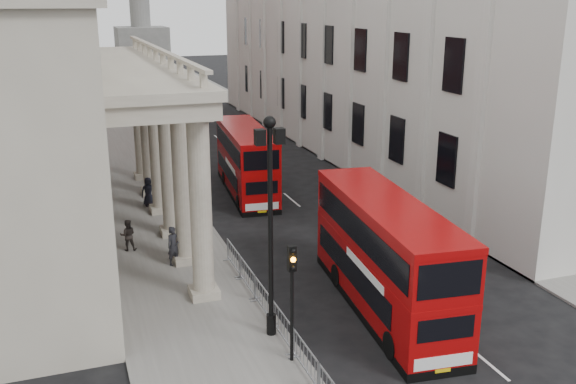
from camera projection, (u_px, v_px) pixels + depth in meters
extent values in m
cube|color=slate|center=(130.00, 173.00, 46.98)|extent=(6.00, 140.00, 0.12)
cube|color=slate|center=(337.00, 155.00, 52.26)|extent=(3.00, 140.00, 0.12)
cube|color=slate|center=(171.00, 169.00, 47.92)|extent=(0.20, 140.00, 0.14)
cube|color=maroon|center=(14.00, 14.00, 57.68)|extent=(9.00, 32.00, 22.00)
cube|color=gray|center=(28.00, 17.00, 86.85)|extent=(9.00, 30.00, 20.00)
cube|color=#60605E|center=(142.00, 52.00, 104.68)|extent=(8.00, 8.00, 8.00)
cylinder|color=black|center=(271.00, 324.00, 24.15)|extent=(0.36, 0.36, 0.80)
cylinder|color=black|center=(270.00, 235.00, 23.11)|extent=(0.18, 0.18, 8.00)
sphere|color=black|center=(270.00, 122.00, 21.93)|extent=(0.44, 0.44, 0.44)
cube|color=black|center=(279.00, 136.00, 22.19)|extent=(0.35, 0.35, 0.55)
cube|color=black|center=(260.00, 137.00, 21.96)|extent=(0.35, 0.35, 0.55)
cylinder|color=black|center=(189.00, 203.00, 38.59)|extent=(0.36, 0.36, 0.80)
cylinder|color=black|center=(186.00, 144.00, 37.55)|extent=(0.18, 0.18, 8.00)
sphere|color=black|center=(183.00, 73.00, 36.37)|extent=(0.44, 0.44, 0.44)
cube|color=black|center=(189.00, 82.00, 36.63)|extent=(0.35, 0.35, 0.55)
cube|color=black|center=(177.00, 83.00, 36.40)|extent=(0.35, 0.35, 0.55)
cylinder|color=black|center=(151.00, 147.00, 53.03)|extent=(0.36, 0.36, 0.80)
cylinder|color=black|center=(149.00, 104.00, 51.99)|extent=(0.18, 0.18, 8.00)
sphere|color=black|center=(145.00, 52.00, 50.81)|extent=(0.44, 0.44, 0.44)
cube|color=black|center=(150.00, 59.00, 51.07)|extent=(0.35, 0.35, 0.55)
cube|color=black|center=(141.00, 59.00, 50.84)|extent=(0.35, 0.35, 0.55)
cylinder|color=black|center=(292.00, 316.00, 22.00)|extent=(0.12, 0.12, 3.40)
cube|color=black|center=(292.00, 258.00, 21.38)|extent=(0.28, 0.22, 0.90)
sphere|color=black|center=(293.00, 251.00, 21.18)|extent=(0.18, 0.18, 0.18)
sphere|color=orange|center=(293.00, 260.00, 21.26)|extent=(0.18, 0.18, 0.18)
sphere|color=black|center=(293.00, 268.00, 21.35)|extent=(0.18, 0.18, 0.18)
cube|color=gray|center=(305.00, 359.00, 21.52)|extent=(0.50, 2.30, 1.10)
cube|color=gray|center=(283.00, 327.00, 23.64)|extent=(0.50, 2.30, 1.10)
cube|color=gray|center=(264.00, 300.00, 25.77)|extent=(0.50, 2.30, 1.10)
cube|color=gray|center=(247.00, 277.00, 27.89)|extent=(0.50, 2.30, 1.10)
cube|color=gray|center=(234.00, 257.00, 30.01)|extent=(0.50, 2.30, 1.10)
cube|color=#990708|center=(384.00, 278.00, 26.14)|extent=(3.60, 10.86, 2.03)
cube|color=#990708|center=(386.00, 229.00, 25.53)|extent=(3.60, 10.86, 1.78)
cube|color=#990708|center=(388.00, 205.00, 25.24)|extent=(3.64, 10.91, 0.25)
cube|color=black|center=(383.00, 304.00, 26.49)|extent=(3.62, 10.87, 0.36)
cube|color=black|center=(384.00, 272.00, 26.07)|extent=(3.46, 8.85, 1.02)
cube|color=black|center=(387.00, 227.00, 25.50)|extent=(3.60, 10.26, 1.12)
cube|color=white|center=(443.00, 361.00, 21.40)|extent=(2.13, 0.28, 0.46)
cube|color=yellow|center=(443.00, 370.00, 21.48)|extent=(0.56, 0.10, 0.13)
cylinder|color=black|center=(392.00, 345.00, 22.68)|extent=(0.43, 1.04, 1.02)
cylinder|color=black|center=(451.00, 338.00, 23.20)|extent=(0.43, 1.04, 1.02)
cylinder|color=black|center=(338.00, 275.00, 28.44)|extent=(0.43, 1.04, 1.02)
cylinder|color=black|center=(386.00, 270.00, 28.97)|extent=(0.43, 1.04, 1.02)
cube|color=#A50708|center=(246.00, 174.00, 41.98)|extent=(3.31, 10.15, 1.90)
cube|color=#A50708|center=(246.00, 145.00, 41.41)|extent=(3.31, 10.15, 1.66)
cube|color=#A50708|center=(245.00, 130.00, 41.14)|extent=(3.35, 10.19, 0.24)
cube|color=black|center=(247.00, 190.00, 42.30)|extent=(3.33, 10.15, 0.33)
cube|color=black|center=(246.00, 170.00, 41.91)|extent=(3.19, 8.27, 0.95)
cube|color=black|center=(246.00, 143.00, 41.39)|extent=(3.32, 9.59, 1.04)
cube|color=white|center=(262.00, 206.00, 37.55)|extent=(1.99, 0.25, 0.43)
cube|color=yellow|center=(262.00, 212.00, 37.63)|extent=(0.52, 0.09, 0.12)
cylinder|color=black|center=(240.00, 203.00, 38.74)|extent=(0.39, 0.97, 0.95)
cylinder|color=black|center=(274.00, 200.00, 39.24)|extent=(0.39, 0.97, 0.95)
cylinder|color=black|center=(225.00, 178.00, 44.13)|extent=(0.39, 0.97, 0.95)
cylinder|color=black|center=(256.00, 176.00, 44.62)|extent=(0.39, 0.97, 0.95)
imported|color=black|center=(174.00, 246.00, 30.32)|extent=(0.82, 0.70, 1.90)
imported|color=#292421|center=(128.00, 235.00, 32.10)|extent=(0.86, 0.71, 1.62)
imported|color=black|center=(148.00, 192.00, 39.08)|extent=(0.90, 0.61, 1.78)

